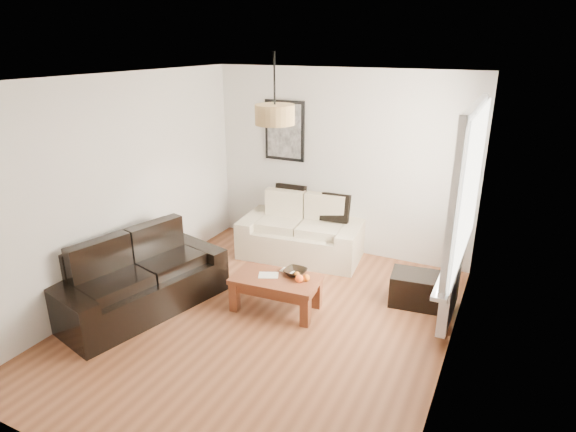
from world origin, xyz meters
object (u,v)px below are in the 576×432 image
at_px(coffee_table, 276,293).
at_px(sofa_leather, 139,275).
at_px(ottoman, 420,289).
at_px(loveseat_cream, 301,228).

bearing_deg(coffee_table, sofa_leather, -155.44).
xyz_separation_m(coffee_table, ottoman, (1.46, 0.84, -0.01)).
bearing_deg(loveseat_cream, ottoman, -25.71).
bearing_deg(ottoman, sofa_leather, -152.72).
bearing_deg(loveseat_cream, sofa_leather, -122.99).
height_order(loveseat_cream, coffee_table, loveseat_cream).
bearing_deg(coffee_table, ottoman, 29.81).
xyz_separation_m(loveseat_cream, coffee_table, (0.36, -1.47, -0.22)).
relative_size(loveseat_cream, ottoman, 2.55).
bearing_deg(loveseat_cream, coffee_table, -82.75).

